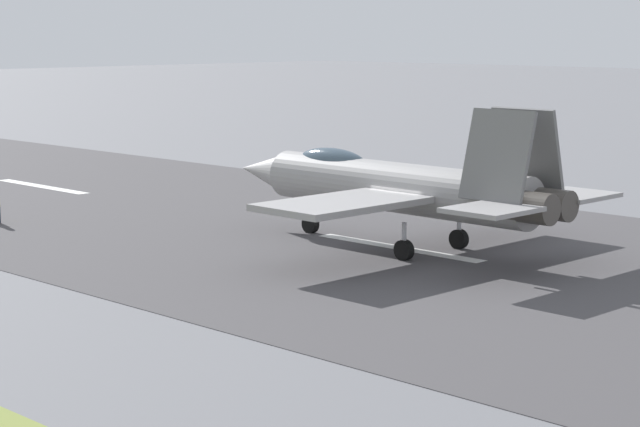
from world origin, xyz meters
TOP-DOWN VIEW (x-y plane):
  - ground_plane at (0.00, 0.00)m, footprint 400.00×400.00m
  - runway_strip at (-0.02, 0.00)m, footprint 240.00×26.00m
  - fighter_jet at (0.82, 0.06)m, footprint 16.59×14.08m
  - marker_cone_mid at (7.91, -13.28)m, footprint 0.44×0.44m

SIDE VIEW (x-z plane):
  - ground_plane at x=0.00m, z-range 0.00..0.00m
  - runway_strip at x=-0.02m, z-range 0.00..0.02m
  - marker_cone_mid at x=7.91m, z-range 0.00..0.55m
  - fighter_jet at x=0.82m, z-range -0.38..5.26m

